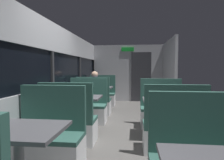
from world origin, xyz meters
name	(u,v)px	position (x,y,z in m)	size (l,w,h in m)	color
ground_plane	(121,135)	(0.00, 0.00, -0.01)	(3.30, 9.20, 0.02)	#514F4C
carriage_window_panel_left	(51,80)	(-1.45, 0.00, 1.11)	(0.09, 8.48, 2.30)	#B2B2B7
carriage_end_bulkhead	(129,73)	(0.06, 4.19, 1.14)	(2.90, 0.11, 2.30)	#B2B2B7
carriage_aisle_panel_right	(169,74)	(1.45, 3.00, 1.15)	(0.08, 2.40, 2.30)	#B2B2B7
dining_table_near_window	(19,138)	(-0.89, -2.09, 0.64)	(0.90, 0.70, 0.74)	#9E9EA3
bench_near_window_facing_entry	(49,142)	(-0.89, -1.39, 0.33)	(0.95, 0.50, 1.10)	silver
dining_table_mid_window	(80,101)	(-0.89, 0.15, 0.64)	(0.90, 0.70, 0.74)	#9E9EA3
bench_mid_window_facing_end	(69,125)	(-0.89, -0.55, 0.33)	(0.95, 0.50, 1.10)	silver
bench_mid_window_facing_entry	(87,109)	(-0.89, 0.85, 0.33)	(0.95, 0.50, 1.10)	silver
dining_table_far_window	(98,90)	(-0.89, 2.39, 0.64)	(0.90, 0.70, 0.74)	#9E9EA3
bench_far_window_facing_end	(94,103)	(-0.89, 1.69, 0.33)	(0.95, 0.50, 1.10)	silver
bench_far_window_facing_entry	(102,96)	(-0.89, 3.09, 0.33)	(0.95, 0.50, 1.10)	silver
dining_table_rear_aisle	(167,105)	(0.89, -0.05, 0.64)	(0.90, 0.70, 0.74)	#9E9EA3
bench_rear_aisle_facing_end	(173,132)	(0.89, -0.75, 0.33)	(0.95, 0.50, 1.10)	silver
bench_rear_aisle_facing_entry	(161,112)	(0.89, 0.65, 0.33)	(0.95, 0.50, 1.10)	silver
seated_passenger	(95,96)	(-0.89, 1.76, 0.54)	(0.47, 0.55, 1.26)	#26262D
coffee_cup_primary	(76,95)	(-0.96, 0.07, 0.79)	(0.07, 0.07, 0.09)	#26598C
coffee_cup_secondary	(165,97)	(0.86, -0.03, 0.79)	(0.07, 0.07, 0.09)	#26598C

